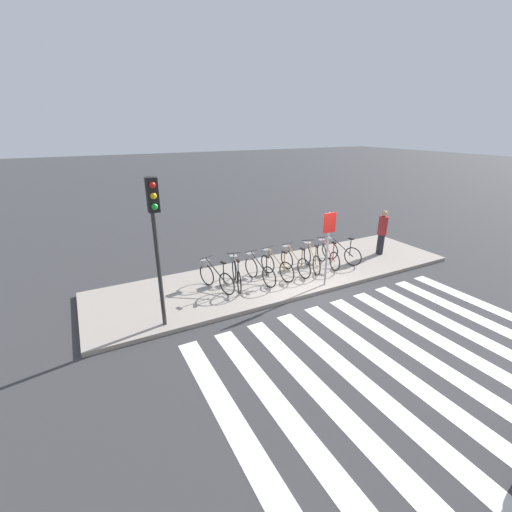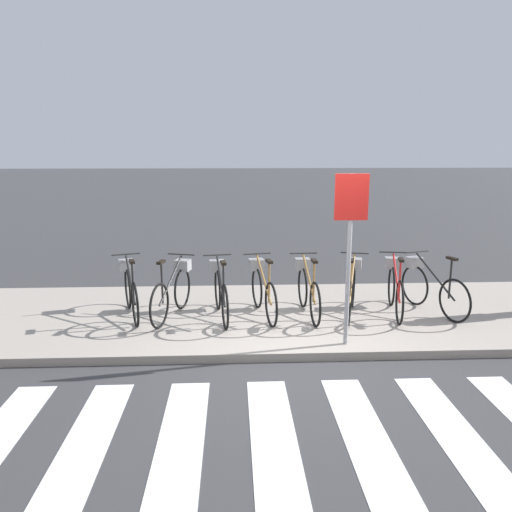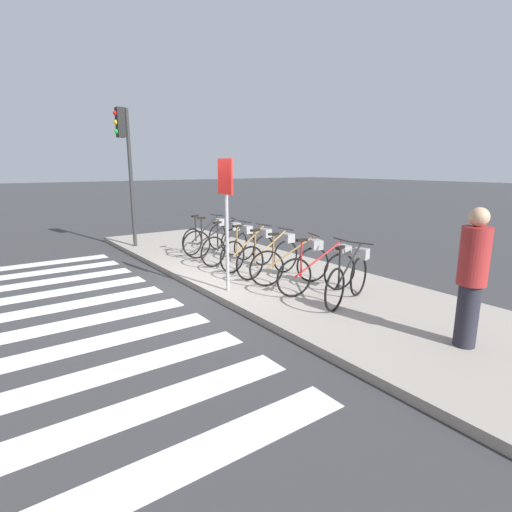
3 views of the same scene
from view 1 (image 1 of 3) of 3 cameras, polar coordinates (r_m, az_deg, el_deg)
name	(u,v)px [view 1 (image 1 of 3)]	position (r m, az deg, el deg)	size (l,w,h in m)	color
ground_plane	(312,296)	(10.54, 9.29, -6.67)	(120.00, 120.00, 0.00)	#38383A
sidewalk	(283,275)	(11.74, 4.46, -3.14)	(12.57, 3.33, 0.12)	#9E9389
road_crosswalk	(454,394)	(8.05, 30.16, -19.26)	(8.55, 8.00, 0.01)	silver
parked_bicycle_0	(214,275)	(10.50, -6.94, -3.24)	(0.64, 1.56, 1.00)	black
parked_bicycle_1	(236,272)	(10.69, -3.36, -2.66)	(0.58, 1.58, 1.00)	black
parked_bicycle_2	(258,268)	(10.93, 0.36, -2.08)	(0.46, 1.62, 1.00)	black
parked_bicycle_3	(275,264)	(11.29, 3.20, -1.35)	(0.47, 1.61, 1.00)	black
parked_bicycle_4	(294,260)	(11.66, 6.28, -0.71)	(0.46, 1.63, 1.00)	black
parked_bicycle_5	(311,257)	(12.04, 9.15, -0.13)	(0.62, 1.57, 1.00)	black
parked_bicycle_6	(327,253)	(12.48, 11.71, 0.44)	(0.48, 1.61, 1.00)	black
parked_bicycle_7	(339,250)	(12.88, 13.67, 0.93)	(0.65, 1.56, 1.00)	black
pedestrian	(382,231)	(14.01, 20.27, 3.86)	(0.34, 0.34, 1.73)	#23232D
traffic_light	(155,224)	(8.00, -16.49, 5.10)	(0.24, 0.40, 3.69)	#2D2D2D
sign_post	(328,237)	(10.52, 11.98, 3.13)	(0.44, 0.07, 2.32)	#99999E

